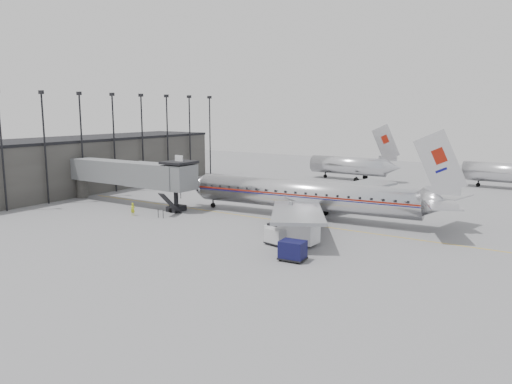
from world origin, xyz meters
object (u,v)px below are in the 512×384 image
Objects in this scene: baggage_cart_navy at (293,250)px; ramp_worker at (133,209)px; service_van at (293,231)px; airliner at (309,195)px; baggage_cart_white at (276,236)px.

baggage_cart_navy reaches higher than ramp_worker.
baggage_cart_navy is at bearing -59.56° from service_van.
service_van is 3.35× the size of ramp_worker.
ramp_worker is at bearing 163.42° from baggage_cart_navy.
ramp_worker is (-25.14, 5.54, -0.16)m from baggage_cart_navy.
service_van reaches higher than baggage_cart_navy.
service_van reaches higher than ramp_worker.
airliner is at bearing 108.05° from baggage_cart_navy.
baggage_cart_navy is (6.46, -15.83, -1.81)m from airliner.
airliner is 14.73× the size of baggage_cart_navy.
airliner is 17.19m from baggage_cart_navy.
ramp_worker is (-18.68, -10.29, -1.97)m from airliner.
service_van is 2.21× the size of baggage_cart_navy.
ramp_worker is (-22.54, 0.77, -0.49)m from service_van.
airliner is at bearing 114.75° from baggage_cart_white.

